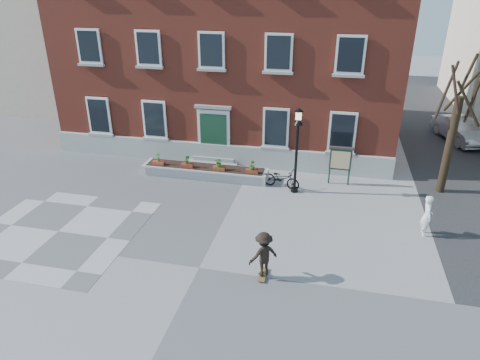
% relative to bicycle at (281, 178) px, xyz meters
% --- Properties ---
extents(ground, '(100.00, 100.00, 0.00)m').
position_rel_bicycle_xyz_m(ground, '(-1.83, -6.76, -0.47)').
color(ground, gray).
rests_on(ground, ground).
extents(checker_patch, '(6.00, 6.00, 0.01)m').
position_rel_bicycle_xyz_m(checker_patch, '(-7.83, -5.76, -0.47)').
color(checker_patch, '#5E5E61').
rests_on(checker_patch, ground).
extents(distant_building, '(10.00, 12.00, 13.00)m').
position_rel_bicycle_xyz_m(distant_building, '(-19.83, 13.24, 6.03)').
color(distant_building, beige).
rests_on(distant_building, ground).
extents(bicycle, '(1.89, 1.07, 0.94)m').
position_rel_bicycle_xyz_m(bicycle, '(0.00, 0.00, 0.00)').
color(bicycle, black).
rests_on(bicycle, ground).
extents(parked_car, '(2.67, 4.54, 1.41)m').
position_rel_bicycle_xyz_m(parked_car, '(9.51, 8.81, 0.24)').
color(parked_car, silver).
rests_on(parked_car, ground).
extents(bystander, '(0.43, 0.62, 1.63)m').
position_rel_bicycle_xyz_m(bystander, '(5.84, -2.85, 0.35)').
color(bystander, white).
rests_on(bystander, ground).
extents(brick_building, '(18.40, 10.85, 12.60)m').
position_rel_bicycle_xyz_m(brick_building, '(-3.83, 7.22, 5.83)').
color(brick_building, '#983A29').
rests_on(brick_building, ground).
extents(planter_assembly, '(6.20, 1.12, 1.15)m').
position_rel_bicycle_xyz_m(planter_assembly, '(-3.82, 0.42, -0.17)').
color(planter_assembly, beige).
rests_on(planter_assembly, ground).
extents(bare_tree, '(1.83, 1.83, 6.16)m').
position_rel_bicycle_xyz_m(bare_tree, '(7.17, 1.25, 2.32)').
color(bare_tree, '#2F2215').
rests_on(bare_tree, ground).
extents(lamp_post, '(0.40, 0.40, 3.93)m').
position_rel_bicycle_xyz_m(lamp_post, '(0.65, -0.28, 2.07)').
color(lamp_post, black).
rests_on(lamp_post, ground).
extents(notice_board, '(1.10, 0.16, 1.87)m').
position_rel_bicycle_xyz_m(notice_board, '(2.60, 0.99, 0.79)').
color(notice_board, '#183023').
rests_on(notice_board, ground).
extents(skateboarder, '(1.15, 1.07, 1.63)m').
position_rel_bicycle_xyz_m(skateboarder, '(0.33, -6.71, 0.38)').
color(skateboarder, brown).
rests_on(skateboarder, ground).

